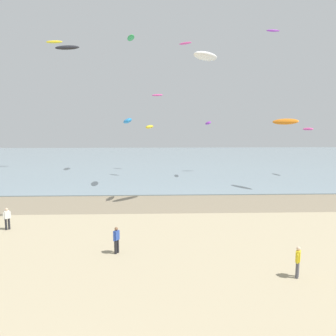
{
  "coord_description": "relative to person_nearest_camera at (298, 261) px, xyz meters",
  "views": [
    {
      "loc": [
        2.75,
        -6.84,
        8.18
      ],
      "look_at": [
        3.42,
        13.16,
        5.39
      ],
      "focal_mm": 34.93,
      "sensor_mm": 36.0,
      "label": 1
    }
  ],
  "objects": [
    {
      "name": "kite_aloft_13",
      "position": [
        -8.19,
        17.14,
        6.83
      ],
      "size": [
        1.11,
        2.28,
        0.48
      ],
      "primitive_type": "ellipsoid",
      "rotation": [
        0.19,
        0.0,
        4.54
      ],
      "color": "yellow"
    },
    {
      "name": "kite_aloft_6",
      "position": [
        -11.12,
        25.36,
        7.48
      ],
      "size": [
        1.69,
        3.64,
        0.95
      ],
      "primitive_type": "ellipsoid",
      "rotation": [
        0.4,
        0.0,
        4.84
      ],
      "color": "#2384D1"
    },
    {
      "name": "kite_aloft_12",
      "position": [
        -11.44,
        37.13,
        20.35
      ],
      "size": [
        1.67,
        3.53,
        0.73
      ],
      "primitive_type": "ellipsoid",
      "rotation": [
        -0.18,
        0.0,
        1.72
      ],
      "color": "green"
    },
    {
      "name": "kite_aloft_8",
      "position": [
        9.84,
        33.95,
        20.77
      ],
      "size": [
        2.04,
        0.79,
        0.45
      ],
      "primitive_type": "ellipsoid",
      "rotation": [
        0.21,
        0.0,
        0.05
      ],
      "color": "purple"
    },
    {
      "name": "kite_aloft_1",
      "position": [
        -7.36,
        38.95,
        11.77
      ],
      "size": [
        2.1,
        1.49,
        0.48
      ],
      "primitive_type": "ellipsoid",
      "rotation": [
        0.28,
        0.0,
        5.84
      ],
      "color": "#E54C99"
    },
    {
      "name": "sea",
      "position": [
        -10.18,
        54.9,
        -0.87
      ],
      "size": [
        160.0,
        70.0,
        0.1
      ],
      "primitive_type": "cube",
      "color": "gray",
      "rests_on": "ground"
    },
    {
      "name": "kite_aloft_3",
      "position": [
        -3.47,
        30.64,
        18.1
      ],
      "size": [
        2.01,
        1.72,
        0.43
      ],
      "primitive_type": "ellipsoid",
      "rotation": [
        0.19,
        0.0,
        5.65
      ],
      "color": "#E54C99"
    },
    {
      "name": "wet_sand_strip",
      "position": [
        -10.18,
        16.22,
        -0.91
      ],
      "size": [
        120.0,
        7.36,
        0.01
      ],
      "primitive_type": "cube",
      "color": "#84755B",
      "rests_on": "ground"
    },
    {
      "name": "person_nearest_camera",
      "position": [
        0.0,
        0.0,
        0.0
      ],
      "size": [
        0.37,
        0.5,
        1.71
      ],
      "color": "#4C4C56",
      "rests_on": "ground"
    },
    {
      "name": "kite_aloft_10",
      "position": [
        15.24,
        32.38,
        6.31
      ],
      "size": [
        1.24,
        2.5,
        0.52
      ],
      "primitive_type": "ellipsoid",
      "rotation": [
        -0.19,
        0.0,
        1.75
      ],
      "color": "#E54C99"
    },
    {
      "name": "kite_aloft_2",
      "position": [
        7.79,
        22.42,
        7.38
      ],
      "size": [
        3.0,
        3.7,
        1.02
      ],
      "primitive_type": "ellipsoid",
      "rotation": [
        0.46,
        0.0,
        5.28
      ],
      "color": "orange"
    },
    {
      "name": "kite_aloft_7",
      "position": [
        -24.43,
        40.93,
        20.54
      ],
      "size": [
        2.93,
        1.27,
        0.7
      ],
      "primitive_type": "ellipsoid",
      "rotation": [
        -0.3,
        0.0,
        3.05
      ],
      "color": "yellow"
    },
    {
      "name": "person_left_flank",
      "position": [
        -10.01,
        3.58,
        0.0
      ],
      "size": [
        0.38,
        0.49,
        1.71
      ],
      "color": "#232328",
      "rests_on": "ground"
    },
    {
      "name": "kite_aloft_0",
      "position": [
        -2.8,
        15.64,
        13.47
      ],
      "size": [
        3.37,
        3.44,
        0.95
      ],
      "primitive_type": "ellipsoid",
      "rotation": [
        0.38,
        0.0,
        3.95
      ],
      "color": "white"
    },
    {
      "name": "person_right_flank",
      "position": [
        -18.97,
        8.49,
        0.0
      ],
      "size": [
        0.46,
        0.4,
        1.71
      ],
      "color": "#232328",
      "rests_on": "ground"
    },
    {
      "name": "kite_aloft_4",
      "position": [
        -14.24,
        9.92,
        12.93
      ],
      "size": [
        1.99,
        0.93,
        0.53
      ],
      "primitive_type": "ellipsoid",
      "rotation": [
        0.42,
        0.0,
        6.15
      ],
      "color": "black"
    },
    {
      "name": "kite_aloft_11",
      "position": [
        0.01,
        31.49,
        7.2
      ],
      "size": [
        0.94,
        2.54,
        0.7
      ],
      "primitive_type": "ellipsoid",
      "rotation": [
        0.43,
        0.0,
        4.7
      ],
      "color": "purple"
    }
  ]
}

